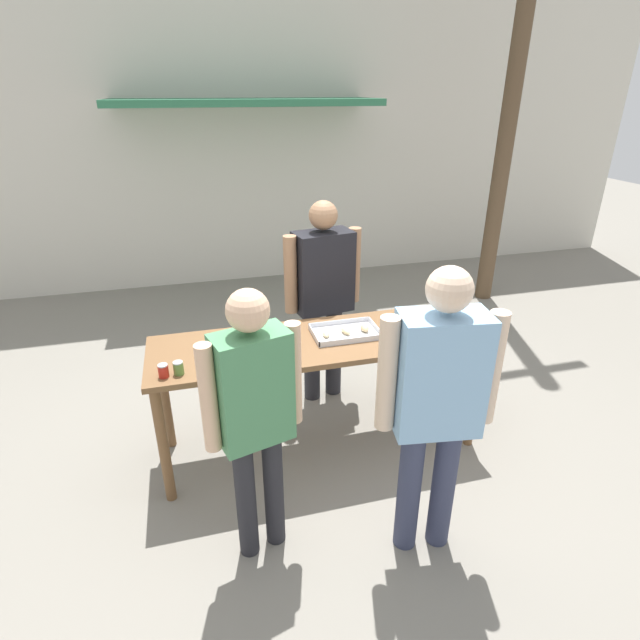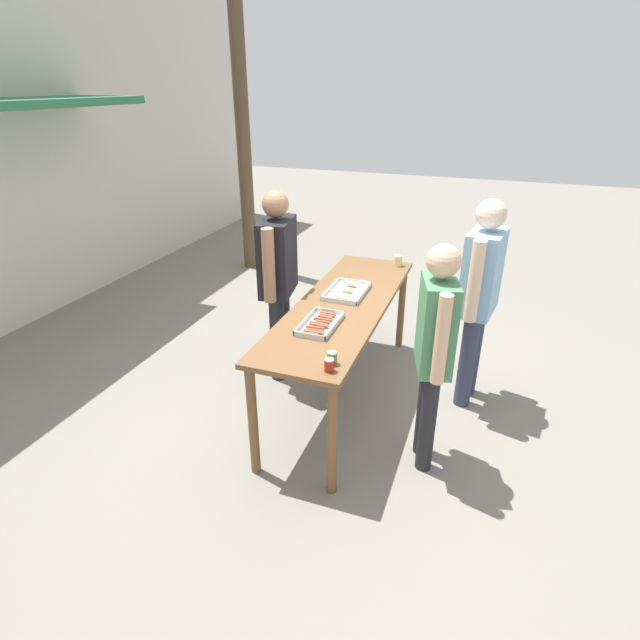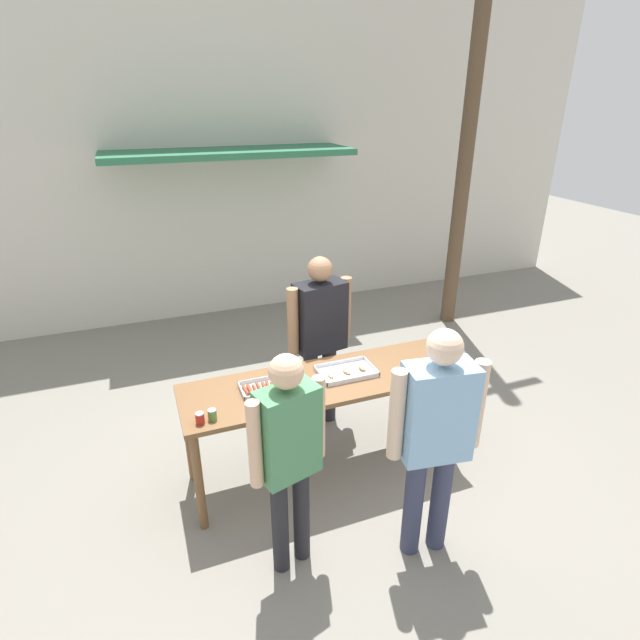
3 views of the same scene
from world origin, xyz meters
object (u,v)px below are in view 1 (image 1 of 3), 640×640
at_px(condiment_jar_ketchup, 178,368).
at_px(beer_cup, 471,330).
at_px(food_tray_buns, 347,332).
at_px(person_server_behind_table, 323,288).
at_px(person_customer_with_cup, 437,396).
at_px(condiment_jar_mustard, 163,371).
at_px(utility_pole, 522,28).
at_px(food_tray_sausages, 251,343).
at_px(person_customer_holding_hotdog, 254,407).

height_order(condiment_jar_ketchup, beer_cup, beer_cup).
relative_size(food_tray_buns, person_server_behind_table, 0.27).
bearing_deg(person_customer_with_cup, condiment_jar_mustard, -21.14).
xyz_separation_m(condiment_jar_mustard, person_customer_with_cup, (1.43, -0.81, 0.09)).
relative_size(beer_cup, person_server_behind_table, 0.06).
relative_size(food_tray_buns, condiment_jar_mustard, 5.55).
bearing_deg(utility_pole, condiment_jar_mustard, -146.33).
height_order(food_tray_sausages, person_customer_with_cup, person_customer_with_cup).
height_order(condiment_jar_ketchup, person_customer_with_cup, person_customer_with_cup).
bearing_deg(condiment_jar_ketchup, food_tray_sausages, 28.38).
xyz_separation_m(condiment_jar_mustard, beer_cup, (2.12, 0.01, 0.01)).
bearing_deg(beer_cup, person_customer_holding_hotdog, -160.06).
height_order(food_tray_sausages, condiment_jar_mustard, condiment_jar_mustard).
bearing_deg(beer_cup, food_tray_buns, 162.68).
distance_m(food_tray_sausages, condiment_jar_ketchup, 0.56).
height_order(condiment_jar_ketchup, utility_pole, utility_pole).
xyz_separation_m(food_tray_buns, utility_pole, (2.70, 2.37, 2.20)).
bearing_deg(person_customer_with_cup, person_customer_holding_hotdog, -4.94).
relative_size(food_tray_sausages, condiment_jar_ketchup, 5.30).
bearing_deg(utility_pole, food_tray_sausages, -145.05).
height_order(condiment_jar_ketchup, person_server_behind_table, person_server_behind_table).
distance_m(food_tray_sausages, beer_cup, 1.56).
relative_size(food_tray_buns, beer_cup, 4.57).
relative_size(food_tray_sausages, person_customer_holding_hotdog, 0.27).
xyz_separation_m(food_tray_buns, person_server_behind_table, (0.00, 0.65, 0.10)).
bearing_deg(food_tray_sausages, condiment_jar_mustard, -154.62).
distance_m(condiment_jar_ketchup, person_customer_with_cup, 1.57).
height_order(food_tray_sausages, condiment_jar_ketchup, condiment_jar_ketchup).
bearing_deg(utility_pole, food_tray_buns, -138.71).
height_order(food_tray_buns, condiment_jar_ketchup, condiment_jar_ketchup).
bearing_deg(food_tray_sausages, person_customer_holding_hotdog, -96.58).
distance_m(food_tray_sausages, condiment_jar_mustard, 0.64).
height_order(person_server_behind_table, utility_pole, utility_pole).
bearing_deg(food_tray_sausages, utility_pole, 34.95).
distance_m(condiment_jar_mustard, person_customer_holding_hotdog, 0.76).
bearing_deg(person_server_behind_table, food_tray_buns, -100.04).
relative_size(beer_cup, utility_pole, 0.02).
xyz_separation_m(beer_cup, utility_pole, (1.86, 2.64, 2.16)).
xyz_separation_m(food_tray_buns, person_customer_holding_hotdog, (-0.79, -0.86, 0.07)).
distance_m(condiment_jar_mustard, beer_cup, 2.12).
bearing_deg(food_tray_sausages, condiment_jar_ketchup, -151.62).
relative_size(food_tray_buns, person_customer_with_cup, 0.27).
xyz_separation_m(condiment_jar_mustard, person_server_behind_table, (1.27, 0.93, 0.07)).
height_order(food_tray_buns, person_customer_with_cup, person_customer_with_cup).
bearing_deg(utility_pole, condiment_jar_ketchup, -145.83).
distance_m(condiment_jar_mustard, person_customer_with_cup, 1.65).
height_order(condiment_jar_mustard, utility_pole, utility_pole).
height_order(beer_cup, utility_pole, utility_pole).
distance_m(person_server_behind_table, person_customer_holding_hotdog, 1.71).
distance_m(beer_cup, person_customer_with_cup, 1.07).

